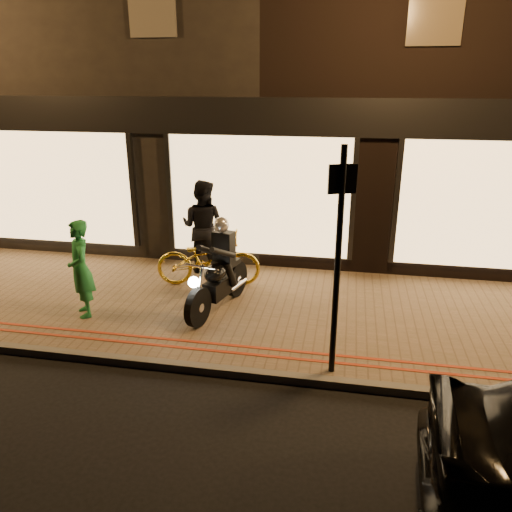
{
  "coord_description": "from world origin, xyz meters",
  "views": [
    {
      "loc": [
        1.75,
        -5.64,
        3.84
      ],
      "look_at": [
        0.33,
        1.88,
        1.1
      ],
      "focal_mm": 35.0,
      "sensor_mm": 36.0,
      "label": 1
    }
  ],
  "objects_px": {
    "motorcycle": "(219,275)",
    "person_green": "(81,269)",
    "sign_post": "(338,253)",
    "bicycle_gold": "(208,259)"
  },
  "relations": [
    {
      "from": "motorcycle",
      "to": "person_green",
      "type": "height_order",
      "value": "person_green"
    },
    {
      "from": "motorcycle",
      "to": "sign_post",
      "type": "relative_size",
      "value": 0.64
    },
    {
      "from": "sign_post",
      "to": "person_green",
      "type": "distance_m",
      "value": 4.3
    },
    {
      "from": "sign_post",
      "to": "bicycle_gold",
      "type": "distance_m",
      "value": 3.73
    },
    {
      "from": "bicycle_gold",
      "to": "sign_post",
      "type": "bearing_deg",
      "value": -146.15
    },
    {
      "from": "motorcycle",
      "to": "person_green",
      "type": "bearing_deg",
      "value": -149.09
    },
    {
      "from": "sign_post",
      "to": "person_green",
      "type": "bearing_deg",
      "value": 166.8
    },
    {
      "from": "motorcycle",
      "to": "sign_post",
      "type": "bearing_deg",
      "value": -24.21
    },
    {
      "from": "sign_post",
      "to": "motorcycle",
      "type": "bearing_deg",
      "value": 141.05
    },
    {
      "from": "motorcycle",
      "to": "person_green",
      "type": "xyz_separation_m",
      "value": [
        -2.14,
        -0.62,
        0.19
      ]
    }
  ]
}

